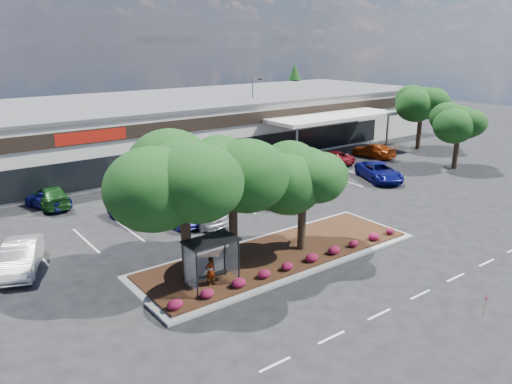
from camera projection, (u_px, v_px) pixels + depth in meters
ground at (351, 271)px, 28.19m from camera, size 160.00×160.00×0.00m
retail_store at (116, 131)px, 53.23m from camera, size 80.40×25.20×6.25m
landscape_island at (279, 255)px, 30.06m from camera, size 18.00×6.00×0.26m
lane_markings at (243, 220)px, 36.08m from camera, size 33.12×20.06×0.01m
shrub_row at (303, 260)px, 28.34m from camera, size 17.00×0.80×0.50m
bus_shelter at (210, 249)px, 25.46m from camera, size 2.75×1.55×2.59m
island_tree_west at (185, 208)px, 25.80m from camera, size 7.20×7.20×7.89m
island_tree_mid at (233, 197)px, 28.43m from camera, size 6.60×6.60×7.32m
island_tree_east at (303, 198)px, 29.70m from camera, size 5.80×5.80×6.50m
tree_east_near at (458, 137)px, 49.82m from camera, size 5.60×5.60×6.51m
tree_east_far at (420, 117)px, 58.64m from camera, size 6.40×6.40×7.62m
conifer_north_east at (294, 92)px, 80.04m from camera, size 3.96×3.96×9.00m
person_waiting at (210, 271)px, 25.79m from camera, size 0.60×0.42×1.60m
light_pole at (254, 121)px, 56.49m from camera, size 1.43×0.53×8.55m
survey_stake at (485, 304)px, 23.35m from camera, size 0.07×0.14×1.05m
car_0 at (21, 257)px, 28.00m from camera, size 3.60×5.46×1.70m
car_1 at (132, 211)px, 35.70m from camera, size 2.48×4.86×1.58m
car_2 at (174, 214)px, 35.09m from camera, size 2.22×4.73×1.50m
car_3 at (198, 211)px, 35.38m from camera, size 2.47×5.19×1.71m
car_4 at (275, 198)px, 38.54m from camera, size 3.51×4.95×1.56m
car_6 at (284, 179)px, 43.81m from camera, size 3.80×5.71×1.54m
car_7 at (379, 172)px, 46.20m from camera, size 4.88×6.47×1.63m
car_9 at (48, 199)px, 38.50m from camera, size 2.99×4.66×1.48m
car_10 at (52, 196)px, 39.09m from camera, size 2.63×5.54×1.56m
car_11 at (167, 191)px, 40.93m from camera, size 2.23×4.27×1.34m
car_12 at (159, 177)px, 44.66m from camera, size 2.78×4.72×1.51m
car_13 at (207, 169)px, 47.16m from camera, size 4.59×6.71×1.71m
car_14 at (251, 175)px, 45.34m from camera, size 3.40×5.71×1.55m
car_15 at (270, 168)px, 47.89m from camera, size 1.78×4.72×1.54m
car_16 at (332, 157)px, 52.41m from camera, size 2.84×5.10×1.35m
car_17 at (374, 151)px, 55.30m from camera, size 2.41×5.29×1.50m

